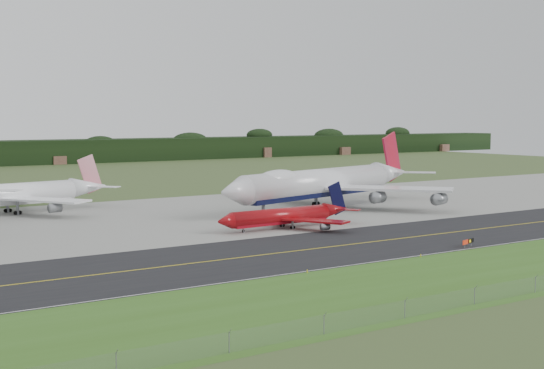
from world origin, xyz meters
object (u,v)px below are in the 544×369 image
(jet_star_tail, at_px, (11,195))
(taxiway_sign, at_px, (468,242))
(jet_red_737, at_px, (287,216))
(jet_ba_747, at_px, (324,183))

(jet_star_tail, relative_size, taxiway_sign, 12.79)
(jet_red_737, distance_m, jet_star_tail, 71.69)
(jet_red_737, xyz_separation_m, jet_star_tail, (-42.92, 57.39, 2.06))
(jet_ba_747, bearing_deg, jet_red_737, -139.62)
(jet_star_tail, bearing_deg, jet_ba_747, -25.07)
(jet_star_tail, height_order, taxiway_sign, jet_star_tail)
(jet_ba_747, bearing_deg, jet_star_tail, 154.93)
(jet_ba_747, distance_m, jet_red_737, 37.37)
(jet_ba_747, xyz_separation_m, taxiway_sign, (-14.24, -62.14, -5.63))
(jet_ba_747, relative_size, taxiway_sign, 18.50)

